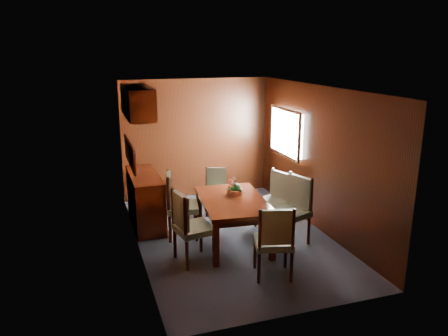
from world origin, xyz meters
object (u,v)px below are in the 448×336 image
object	(u,v)px
dining_table	(233,205)
chair_head	(274,238)
flower_centerpiece	(235,187)
sideboard	(145,199)
chair_right_near	(294,206)
chair_left_near	(188,223)

from	to	relation	value
dining_table	chair_head	world-z (taller)	chair_head
dining_table	flower_centerpiece	distance (m)	0.34
flower_centerpiece	sideboard	bearing A→B (deg)	143.85
chair_head	chair_right_near	bearing A→B (deg)	66.61
chair_right_near	chair_left_near	bearing A→B (deg)	75.94
chair_right_near	flower_centerpiece	bearing A→B (deg)	38.67
sideboard	chair_right_near	distance (m)	2.55
sideboard	dining_table	world-z (taller)	sideboard
dining_table	chair_right_near	size ratio (longest dim) A/B	1.50
dining_table	chair_head	distance (m)	1.23
chair_right_near	chair_head	distance (m)	1.23
flower_centerpiece	chair_head	bearing A→B (deg)	-88.67
chair_left_near	chair_head	bearing A→B (deg)	40.50
chair_left_near	flower_centerpiece	xyz separation A→B (m)	(0.93, 0.66, 0.25)
sideboard	chair_left_near	world-z (taller)	chair_left_near
sideboard	chair_right_near	bearing A→B (deg)	-34.53
chair_left_near	chair_right_near	xyz separation A→B (m)	(1.72, 0.17, 0.01)
chair_right_near	flower_centerpiece	xyz separation A→B (m)	(-0.80, 0.49, 0.24)
sideboard	chair_right_near	xyz separation A→B (m)	(2.10, -1.44, 0.15)
sideboard	chair_head	world-z (taller)	chair_head
chair_left_near	chair_head	xyz separation A→B (m)	(0.96, -0.79, -0.02)
chair_head	flower_centerpiece	size ratio (longest dim) A/B	4.03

